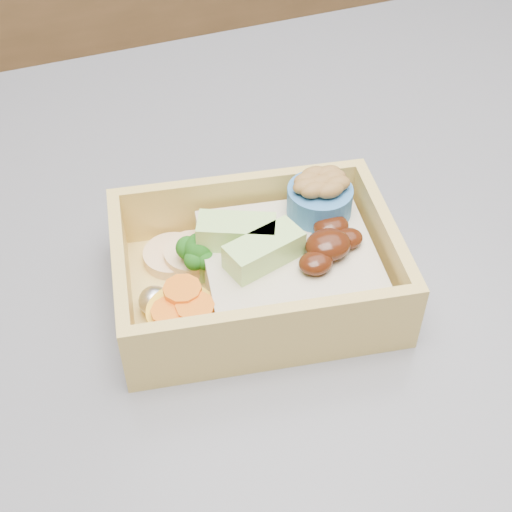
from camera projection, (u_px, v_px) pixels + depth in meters
name	position (u px, v px, depth m)	size (l,w,h in m)	color
bento_box	(264.00, 265.00, 0.46)	(0.20, 0.16, 0.07)	#D5B258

